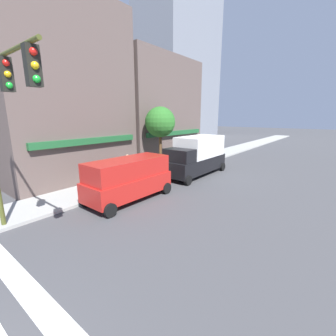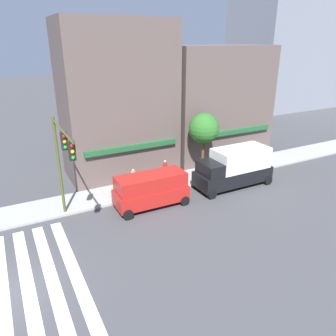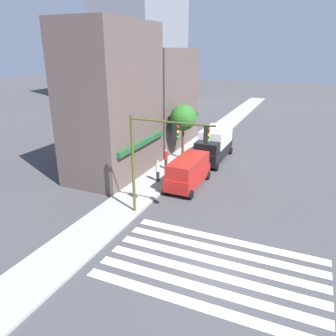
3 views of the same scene
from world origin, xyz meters
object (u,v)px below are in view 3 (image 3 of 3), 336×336
object	(u,v)px
box_truck_black	(214,144)
pedestrian_red_jacket	(166,159)
van_red	(188,171)
pedestrian_white_shirt	(158,170)
traffic_signal	(160,148)
street_tree	(183,118)

from	to	relation	value
box_truck_black	pedestrian_red_jacket	world-z (taller)	box_truck_black
van_red	pedestrian_white_shirt	bearing A→B (deg)	97.32
pedestrian_white_shirt	traffic_signal	bearing A→B (deg)	145.63
traffic_signal	street_tree	xyz separation A→B (m)	(11.55, 3.00, -0.60)
box_truck_black	pedestrian_white_shirt	world-z (taller)	box_truck_black
box_truck_black	pedestrian_white_shirt	xyz separation A→B (m)	(-7.39, 2.48, -0.51)
van_red	pedestrian_white_shirt	distance (m)	2.50
van_red	street_tree	size ratio (longest dim) A/B	0.96
van_red	box_truck_black	xyz separation A→B (m)	(7.11, 0.00, 0.30)
traffic_signal	box_truck_black	world-z (taller)	traffic_signal
van_red	pedestrian_red_jacket	xyz separation A→B (m)	(2.66, 3.07, -0.21)
traffic_signal	van_red	xyz separation A→B (m)	(5.51, 0.20, -3.43)
van_red	street_tree	bearing A→B (deg)	25.79
pedestrian_red_jacket	street_tree	size ratio (longest dim) A/B	0.34
street_tree	van_red	bearing A→B (deg)	-155.11
traffic_signal	pedestrian_red_jacket	world-z (taller)	traffic_signal
traffic_signal	pedestrian_red_jacket	xyz separation A→B (m)	(8.17, 3.27, -3.65)
traffic_signal	street_tree	bearing A→B (deg)	14.55
van_red	street_tree	world-z (taller)	street_tree
pedestrian_red_jacket	box_truck_black	bearing A→B (deg)	34.43
street_tree	pedestrian_red_jacket	bearing A→B (deg)	175.36
pedestrian_red_jacket	pedestrian_white_shirt	distance (m)	3.00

